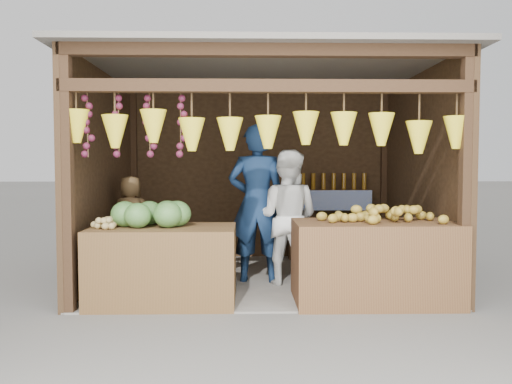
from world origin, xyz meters
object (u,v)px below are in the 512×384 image
at_px(counter_left, 164,265).
at_px(man_standing, 257,204).
at_px(woman_standing, 287,218).
at_px(vendor_seated, 131,216).
at_px(counter_right, 374,262).

relative_size(counter_left, man_standing, 0.77).
relative_size(woman_standing, vendor_seated, 1.59).
relative_size(counter_left, counter_right, 0.89).
distance_m(counter_right, vendor_seated, 3.02).
xyz_separation_m(counter_left, vendor_seated, (-0.58, 1.07, 0.40)).
xyz_separation_m(counter_right, woman_standing, (-0.85, 0.81, 0.39)).
height_order(man_standing, woman_standing, man_standing).
bearing_deg(woman_standing, counter_left, 49.90).
bearing_deg(man_standing, counter_left, 48.39).
bearing_deg(vendor_seated, woman_standing, 178.65).
xyz_separation_m(counter_left, woman_standing, (1.36, 0.77, 0.41)).
bearing_deg(woman_standing, man_standing, 3.52).
distance_m(counter_left, woman_standing, 1.62).
relative_size(man_standing, vendor_seated, 1.90).
relative_size(man_standing, woman_standing, 1.20).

